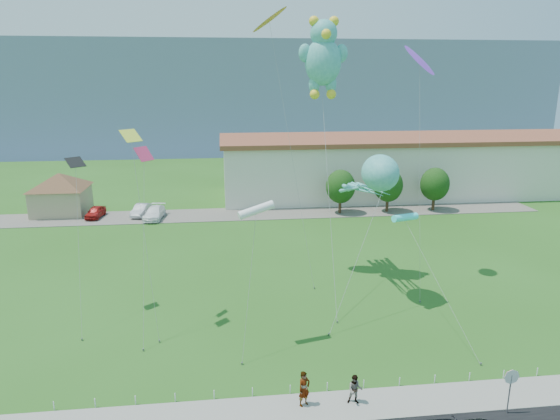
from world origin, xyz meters
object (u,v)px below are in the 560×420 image
Objects in this scene: pedestrian_left at (304,389)px; octopus_kite at (373,181)px; stop_sign at (511,381)px; teddy_bear_kite at (323,56)px; pavilion at (60,189)px; parked_car_red at (95,212)px; warehouse at (433,164)px; parked_car_silver at (141,210)px; pedestrian_right at (355,389)px; parked_car_white at (154,213)px.

octopus_kite reaches higher than pedestrian_left.
teddy_bear_kite reaches higher than stop_sign.
pavilion is 2.38× the size of parked_car_red.
octopus_kite is 10.18m from teddy_bear_kite.
warehouse reaches higher than parked_car_silver.
pedestrian_left is at bearing -56.17° from parked_car_red.
parked_car_red is 0.19× the size of teddy_bear_kite.
warehouse reaches higher than pedestrian_right.
stop_sign is 0.20× the size of octopus_kite.
warehouse is at bearing 22.97° from parked_car_silver.
teddy_bear_kite reaches higher than octopus_kite.
pedestrian_right is at bearing 167.85° from stop_sign.
pedestrian_left is 0.48× the size of parked_car_red.
parked_car_silver is (-23.65, 39.85, -1.13)m from stop_sign.
warehouse reaches higher than parked_car_white.
octopus_kite is (-19.10, -32.82, 4.68)m from warehouse.
parked_car_white is 0.23× the size of teddy_bear_kite.
parked_car_silver is at bearing -168.25° from warehouse.
pedestrian_left is 1.19× the size of pedestrian_right.
teddy_bear_kite reaches higher than pavilion.
parked_car_red is at bearing 133.10° from pedestrian_right.
parked_car_red is (-21.60, 38.02, -0.17)m from pedestrian_right.
teddy_bear_kite is at bearing -38.69° from parked_car_silver.
teddy_bear_kite is (1.45, 17.19, 16.92)m from pedestrian_right.
stop_sign is 46.35m from parked_car_silver.
warehouse is 39.80m from parked_car_white.
pedestrian_left reaches higher than parked_car_red.
warehouse is 15.75× the size of parked_car_red.
parked_car_silver is at bearing 126.56° from pedestrian_right.
pedestrian_right is at bearing -94.82° from teddy_bear_kite.
parked_car_white is (-14.54, 36.69, -0.13)m from pedestrian_right.
pavilion is at bearing -173.16° from warehouse.
pavilion is 2.22× the size of parked_car_silver.
stop_sign is 49.07m from parked_car_red.
stop_sign is at bearing -80.42° from octopus_kite.
pedestrian_right is at bearing -61.86° from parked_car_white.
warehouse is 4.81× the size of octopus_kite.
stop_sign is at bearing -53.71° from parked_car_white.
pavilion is at bearing 136.26° from pedestrian_right.
octopus_kite reaches higher than pedestrian_right.
octopus_kite is at bearing -38.07° from parked_car_silver.
pedestrian_left is (23.55, -40.46, -1.99)m from pavilion.
teddy_bear_kite is at bearing 98.67° from pedestrian_right.
parked_car_white is (-11.94, 36.52, -0.28)m from pedestrian_left.
teddy_bear_kite reaches higher than parked_car_red.
pavilion is 5.83× the size of pedestrian_right.
octopus_kite is (21.05, -24.46, 8.06)m from parked_car_silver.
parked_car_red is at bearing 137.43° from octopus_kite.
octopus_kite reaches higher than parked_car_red.
parked_car_red is at bearing -169.28° from warehouse.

